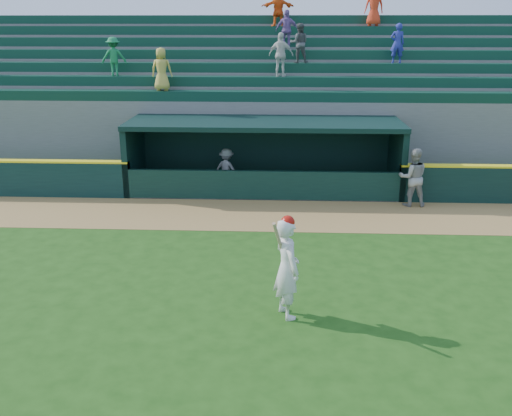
# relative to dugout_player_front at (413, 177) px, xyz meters

# --- Properties ---
(ground) EXTENTS (120.00, 120.00, 0.00)m
(ground) POSITION_rel_dugout_player_front_xyz_m (-4.82, -6.10, -0.95)
(ground) COLOR #1E4711
(ground) RESTS_ON ground
(warning_track) EXTENTS (40.00, 3.00, 0.01)m
(warning_track) POSITION_rel_dugout_player_front_xyz_m (-4.82, -1.20, -0.94)
(warning_track) COLOR olive
(warning_track) RESTS_ON ground
(dugout_player_front) EXTENTS (0.94, 0.74, 1.89)m
(dugout_player_front) POSITION_rel_dugout_player_front_xyz_m (0.00, 0.00, 0.00)
(dugout_player_front) COLOR #979792
(dugout_player_front) RESTS_ON ground
(dugout_player_inside) EXTENTS (1.07, 0.86, 1.45)m
(dugout_player_inside) POSITION_rel_dugout_player_front_xyz_m (-6.16, 1.70, -0.22)
(dugout_player_inside) COLOR #9FA09A
(dugout_player_inside) RESTS_ON ground
(dugout) EXTENTS (9.40, 2.80, 2.46)m
(dugout) POSITION_rel_dugout_player_front_xyz_m (-4.82, 1.91, 0.41)
(dugout) COLOR #62625E
(dugout) RESTS_ON ground
(stands) EXTENTS (34.50, 6.25, 7.11)m
(stands) POSITION_rel_dugout_player_front_xyz_m (-4.81, 6.47, 1.45)
(stands) COLOR slate
(stands) RESTS_ON ground
(batter_at_plate) EXTENTS (0.77, 0.91, 2.15)m
(batter_at_plate) POSITION_rel_dugout_player_front_xyz_m (-4.07, -7.51, 0.12)
(batter_at_plate) COLOR silver
(batter_at_plate) RESTS_ON ground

